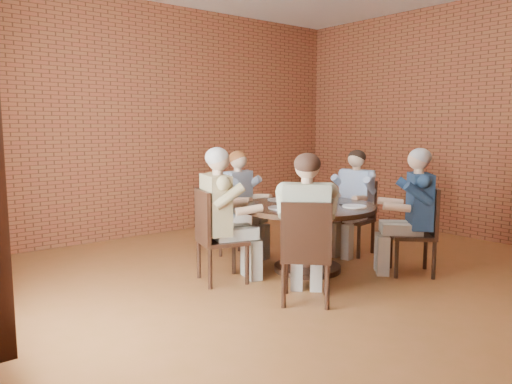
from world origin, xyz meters
TOP-DOWN VIEW (x-y plane):
  - floor at (0.00, 0.00)m, footprint 7.00×7.00m
  - wall_back at (0.00, 3.50)m, footprint 7.00×0.00m
  - wall_right at (3.25, 0.00)m, footprint 0.00×7.00m
  - dining_table at (0.21, 0.63)m, footprint 1.50×1.50m
  - chair_a at (1.29, 0.83)m, footprint 0.49×0.49m
  - diner_a at (1.21, 0.81)m, footprint 0.72×0.62m
  - chair_b at (-0.01, 1.69)m, footprint 0.49×0.49m
  - diner_b at (0.01, 1.61)m, footprint 0.63×0.72m
  - chair_c at (-0.85, 0.94)m, footprint 0.57×0.57m
  - diner_c at (-0.76, 0.92)m, footprint 0.83×0.74m
  - chair_d at (-0.57, -0.13)m, footprint 0.63×0.63m
  - diner_d at (-0.51, -0.07)m, footprint 0.87×0.87m
  - chair_e at (1.08, -0.23)m, footprint 0.63×0.63m
  - diner_e at (1.02, -0.17)m, footprint 0.87×0.87m
  - plate_a at (0.55, 0.84)m, footprint 0.26×0.26m
  - plate_b at (0.18, 1.09)m, footprint 0.26×0.26m
  - plate_c at (-0.20, 0.64)m, footprint 0.26×0.26m
  - plate_d at (0.49, 0.21)m, footprint 0.26×0.26m
  - glass_a at (0.48, 0.67)m, footprint 0.07×0.07m
  - glass_b at (0.34, 0.74)m, footprint 0.07×0.07m
  - glass_c at (0.05, 0.92)m, footprint 0.07×0.07m
  - glass_d at (0.06, 0.68)m, footprint 0.07×0.07m
  - glass_e at (0.01, 0.59)m, footprint 0.07×0.07m
  - glass_f at (0.04, 0.32)m, footprint 0.07×0.07m
  - glass_g at (0.23, 0.40)m, footprint 0.07×0.07m
  - smartphone at (0.52, 0.36)m, footprint 0.07×0.14m

SIDE VIEW (x-z plane):
  - floor at x=0.00m, z-range 0.00..0.00m
  - chair_b at x=-0.01m, z-range 0.04..0.97m
  - chair_a at x=1.29m, z-range 0.04..0.97m
  - chair_d at x=-0.57m, z-range 0.04..1.00m
  - chair_e at x=1.08m, z-range 0.04..1.00m
  - chair_c at x=-0.85m, z-range 0.04..1.01m
  - dining_table at x=0.21m, z-range 0.15..0.90m
  - diner_b at x=0.01m, z-range 0.00..1.31m
  - diner_a at x=1.21m, z-range 0.00..1.32m
  - diner_d at x=-0.51m, z-range 0.00..1.38m
  - diner_e at x=1.02m, z-range 0.00..1.38m
  - diner_c at x=-0.76m, z-range 0.00..1.40m
  - smartphone at x=0.52m, z-range 0.75..0.76m
  - plate_a at x=0.55m, z-range 0.75..0.76m
  - plate_b at x=0.18m, z-range 0.75..0.76m
  - plate_c at x=-0.20m, z-range 0.75..0.76m
  - plate_d at x=0.49m, z-range 0.75..0.76m
  - glass_a at x=0.48m, z-range 0.75..0.89m
  - glass_b at x=0.34m, z-range 0.75..0.89m
  - glass_c at x=0.05m, z-range 0.75..0.89m
  - glass_d at x=0.06m, z-range 0.75..0.89m
  - glass_e at x=0.01m, z-range 0.75..0.89m
  - glass_f at x=0.04m, z-range 0.75..0.89m
  - glass_g at x=0.23m, z-range 0.75..0.89m
  - wall_back at x=0.00m, z-range -1.80..5.20m
  - wall_right at x=3.25m, z-range -1.80..5.20m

